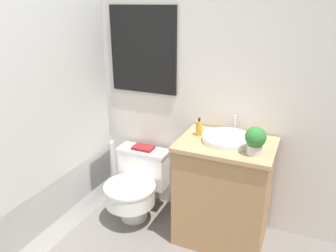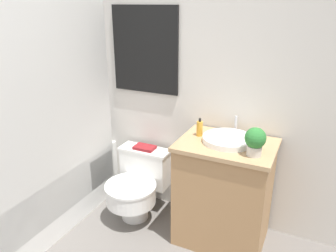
{
  "view_description": "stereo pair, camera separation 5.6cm",
  "coord_description": "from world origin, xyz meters",
  "px_view_note": "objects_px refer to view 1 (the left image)",
  "views": [
    {
      "loc": [
        1.18,
        -0.53,
        1.73
      ],
      "look_at": [
        0.34,
        1.38,
        0.94
      ],
      "focal_mm": 35.0,
      "sensor_mm": 36.0,
      "label": 1
    },
    {
      "loc": [
        1.24,
        -0.5,
        1.73
      ],
      "look_at": [
        0.34,
        1.38,
        0.94
      ],
      "focal_mm": 35.0,
      "sensor_mm": 36.0,
      "label": 2
    }
  ],
  "objects_px": {
    "toilet": "(136,185)",
    "book_on_tank": "(143,148)",
    "potted_plant": "(255,139)",
    "soap_bottle": "(199,128)",
    "sink": "(228,139)"
  },
  "relations": [
    {
      "from": "toilet",
      "to": "soap_bottle",
      "type": "distance_m",
      "value": 0.78
    },
    {
      "from": "potted_plant",
      "to": "soap_bottle",
      "type": "bearing_deg",
      "value": 159.71
    },
    {
      "from": "toilet",
      "to": "book_on_tank",
      "type": "height_order",
      "value": "book_on_tank"
    },
    {
      "from": "toilet",
      "to": "sink",
      "type": "distance_m",
      "value": 0.92
    },
    {
      "from": "potted_plant",
      "to": "book_on_tank",
      "type": "relative_size",
      "value": 1.06
    },
    {
      "from": "potted_plant",
      "to": "book_on_tank",
      "type": "distance_m",
      "value": 1.04
    },
    {
      "from": "potted_plant",
      "to": "book_on_tank",
      "type": "bearing_deg",
      "value": 165.37
    },
    {
      "from": "book_on_tank",
      "to": "soap_bottle",
      "type": "bearing_deg",
      "value": -9.68
    },
    {
      "from": "sink",
      "to": "potted_plant",
      "type": "bearing_deg",
      "value": -33.13
    },
    {
      "from": "toilet",
      "to": "sink",
      "type": "relative_size",
      "value": 1.44
    },
    {
      "from": "toilet",
      "to": "book_on_tank",
      "type": "bearing_deg",
      "value": 90.0
    },
    {
      "from": "sink",
      "to": "potted_plant",
      "type": "height_order",
      "value": "potted_plant"
    },
    {
      "from": "soap_bottle",
      "to": "potted_plant",
      "type": "distance_m",
      "value": 0.46
    },
    {
      "from": "potted_plant",
      "to": "book_on_tank",
      "type": "xyz_separation_m",
      "value": [
        -0.95,
        0.25,
        -0.34
      ]
    },
    {
      "from": "book_on_tank",
      "to": "toilet",
      "type": "bearing_deg",
      "value": -90.0
    }
  ]
}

